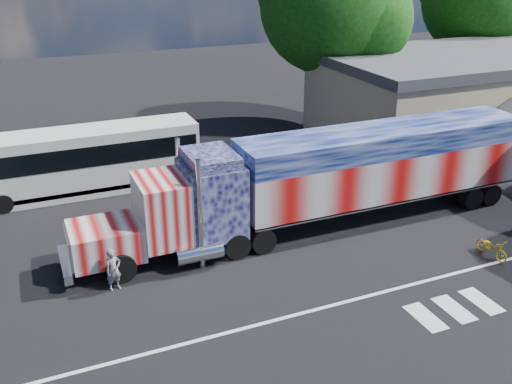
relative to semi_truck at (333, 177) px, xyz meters
name	(u,v)px	position (x,y,z in m)	size (l,w,h in m)	color
ground	(286,266)	(-3.34, -2.45, -2.27)	(100.00, 100.00, 0.00)	black
lane_markings	(380,308)	(-1.63, -6.22, -2.27)	(30.00, 2.67, 0.01)	silver
semi_truck	(333,177)	(0.00, 0.00, 0.00)	(20.71, 3.27, 4.42)	black
coach_bus	(88,160)	(-9.19, 8.03, -0.63)	(10.88, 2.53, 3.17)	silver
hall_building	(489,90)	(16.58, 8.40, 0.35)	(22.40, 12.80, 5.20)	beige
woman	(113,270)	(-9.71, -1.51, -1.47)	(0.58, 0.38, 1.60)	slate
bicycle	(492,248)	(4.42, -4.99, -1.87)	(0.53, 1.53, 0.80)	gold
tree_ne_a	(332,4)	(7.55, 13.79, 5.59)	(9.43, 8.98, 12.40)	black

